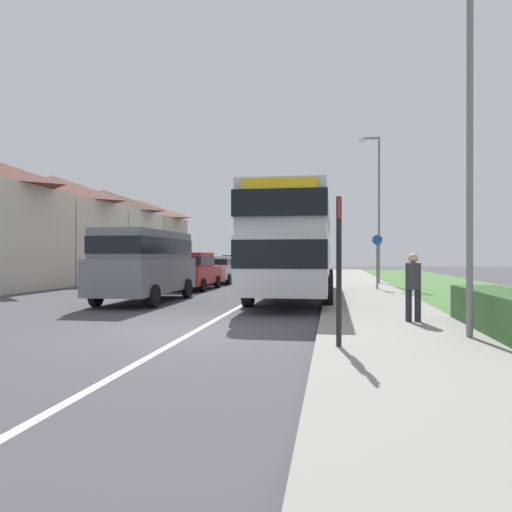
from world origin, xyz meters
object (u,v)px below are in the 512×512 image
at_px(parked_car_dark_green, 238,266).
at_px(cycle_route_sign, 377,260).
at_px(parked_van_grey, 146,260).
at_px(bus_stop_sign, 339,261).
at_px(parked_car_red, 193,269).
at_px(pedestrian_at_stop, 413,284).
at_px(parked_car_silver, 218,268).
at_px(street_lamp_near, 464,106).
at_px(street_lamp_mid, 377,201).
at_px(double_decker_bus, 295,241).

xyz_separation_m(parked_car_dark_green, cycle_route_sign, (8.38, -10.22, 0.53)).
distance_m(parked_van_grey, bus_stop_sign, 10.02).
bearing_deg(parked_car_dark_green, parked_car_red, -90.35).
height_order(parked_car_red, parked_car_dark_green, parked_car_red).
distance_m(parked_van_grey, pedestrian_at_stop, 9.33).
height_order(parked_car_dark_green, pedestrian_at_stop, pedestrian_at_stop).
bearing_deg(bus_stop_sign, parked_van_grey, 130.52).
distance_m(parked_car_silver, pedestrian_at_stop, 17.28).
bearing_deg(parked_van_grey, pedestrian_at_stop, -28.14).
height_order(parked_car_silver, pedestrian_at_stop, pedestrian_at_stop).
bearing_deg(parked_car_dark_green, cycle_route_sign, -50.63).
bearing_deg(bus_stop_sign, parked_car_red, 116.13).
bearing_deg(bus_stop_sign, cycle_route_sign, 82.21).
bearing_deg(parked_car_red, bus_stop_sign, -63.87).
distance_m(parked_car_red, street_lamp_near, 15.44).
bearing_deg(parked_car_silver, street_lamp_near, -62.66).
bearing_deg(parked_car_red, parked_car_silver, 89.64).
distance_m(parked_car_silver, street_lamp_near, 19.59).
xyz_separation_m(parked_car_red, street_lamp_near, (8.88, -12.16, 3.44)).
bearing_deg(parked_van_grey, bus_stop_sign, -49.48).
bearing_deg(street_lamp_mid, parked_car_silver, 178.73).
relative_size(parked_van_grey, bus_stop_sign, 2.10).
bearing_deg(bus_stop_sign, parked_car_silver, 109.63).
bearing_deg(parked_car_silver, cycle_route_sign, -29.91).
bearing_deg(cycle_route_sign, pedestrian_at_stop, -90.82).
bearing_deg(street_lamp_mid, parked_car_red, -151.73).
distance_m(bus_stop_sign, cycle_route_sign, 13.68).
bearing_deg(parked_car_red, pedestrian_at_stop, -50.91).
height_order(parked_car_silver, street_lamp_mid, street_lamp_mid).
bearing_deg(parked_car_silver, pedestrian_at_stop, -61.42).
height_order(double_decker_bus, parked_car_silver, double_decker_bus).
relative_size(parked_car_dark_green, pedestrian_at_stop, 2.60).
distance_m(pedestrian_at_stop, street_lamp_mid, 15.41).
xyz_separation_m(parked_van_grey, pedestrian_at_stop, (8.21, -4.39, -0.47)).
bearing_deg(pedestrian_at_stop, bus_stop_sign, -117.92).
height_order(parked_car_red, street_lamp_near, street_lamp_near).
height_order(parked_car_dark_green, street_lamp_mid, street_lamp_mid).
bearing_deg(street_lamp_mid, cycle_route_sign, -95.09).
bearing_deg(double_decker_bus, cycle_route_sign, 48.78).
relative_size(double_decker_bus, parked_car_silver, 2.65).
bearing_deg(parked_van_grey, double_decker_bus, 22.94).
relative_size(double_decker_bus, street_lamp_near, 1.44).
bearing_deg(parked_van_grey, street_lamp_mid, 50.33).
bearing_deg(parked_car_dark_green, double_decker_bus, -70.23).
relative_size(pedestrian_at_stop, bus_stop_sign, 0.64).
height_order(parked_car_red, cycle_route_sign, cycle_route_sign).
bearing_deg(cycle_route_sign, bus_stop_sign, -97.79).
height_order(parked_car_dark_green, cycle_route_sign, cycle_route_sign).
height_order(double_decker_bus, parked_car_dark_green, double_decker_bus).
xyz_separation_m(parked_car_silver, pedestrian_at_stop, (8.27, -15.17, 0.11)).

